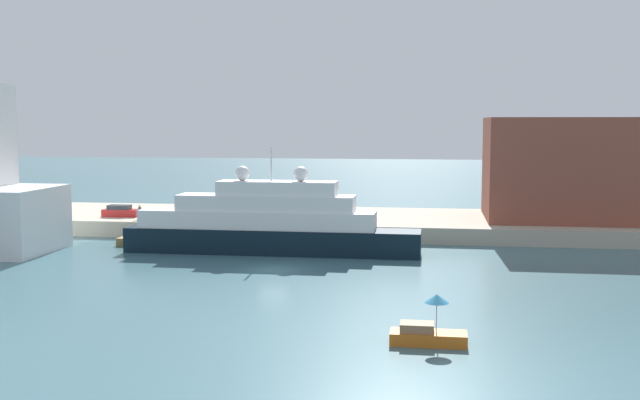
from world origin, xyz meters
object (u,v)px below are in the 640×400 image
object	(u,v)px
work_barge	(143,242)
mooring_bollard	(350,221)
large_yacht	(267,224)
person_figure	(140,213)
small_motorboat	(427,331)
harbor_building	(572,169)
parked_car	(121,211)

from	to	relation	value
work_barge	mooring_bollard	world-z (taller)	mooring_bollard
work_barge	large_yacht	bearing A→B (deg)	-10.32
person_figure	mooring_bollard	distance (m)	24.36
small_motorboat	work_barge	size ratio (longest dim) A/B	0.87
large_yacht	small_motorboat	xyz separation A→B (m)	(15.90, -28.98, -2.08)
work_barge	harbor_building	distance (m)	48.52
small_motorboat	work_barge	xyz separation A→B (m)	(-29.80, 31.52, -0.38)
harbor_building	person_figure	world-z (taller)	harbor_building
large_yacht	small_motorboat	size ratio (longest dim) A/B	6.55
large_yacht	work_barge	world-z (taller)	large_yacht
harbor_building	mooring_bollard	size ratio (longest dim) A/B	23.76
harbor_building	mooring_bollard	world-z (taller)	harbor_building
work_barge	parked_car	bearing A→B (deg)	124.17
work_barge	harbor_building	xyz separation A→B (m)	(45.61, 14.93, 7.16)
harbor_building	parked_car	xyz separation A→B (m)	(-52.00, -5.52, -5.20)
work_barge	harbor_building	world-z (taller)	harbor_building
parked_car	work_barge	bearing A→B (deg)	-55.83
mooring_bollard	parked_car	bearing A→B (deg)	172.96
large_yacht	harbor_building	distance (m)	36.50
work_barge	harbor_building	bearing A→B (deg)	18.13
parked_car	person_figure	distance (m)	3.91
work_barge	mooring_bollard	xyz separation A→B (m)	(21.16, 6.01, 1.78)
work_barge	parked_car	distance (m)	11.55
work_barge	harbor_building	size ratio (longest dim) A/B	0.26
small_motorboat	mooring_bollard	size ratio (longest dim) A/B	5.46
large_yacht	parked_car	world-z (taller)	large_yacht
large_yacht	person_figure	distance (m)	19.66
harbor_building	parked_car	distance (m)	52.55
parked_car	mooring_bollard	bearing A→B (deg)	-7.04
large_yacht	parked_car	bearing A→B (deg)	149.52
large_yacht	mooring_bollard	distance (m)	11.23
large_yacht	mooring_bollard	world-z (taller)	large_yacht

